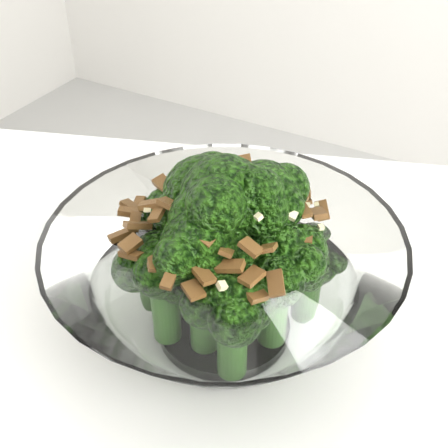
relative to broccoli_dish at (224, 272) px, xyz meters
The scene contains 1 object.
broccoli_dish is the anchor object (origin of this frame).
Camera 1 is at (0.01, -0.12, 1.10)m, focal length 50.00 mm.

